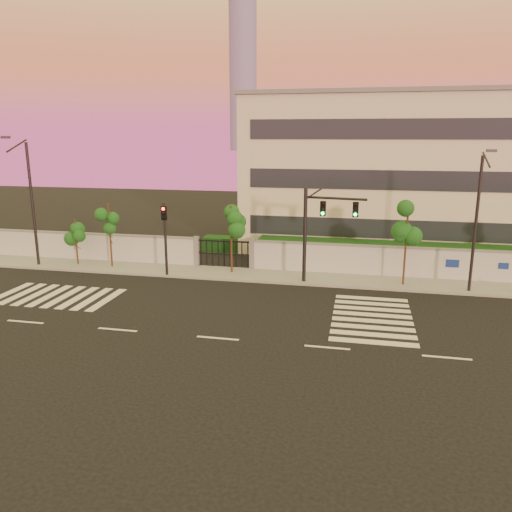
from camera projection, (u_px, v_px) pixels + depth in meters
The scene contains 15 objects.
ground at pixel (218, 338), 22.92m from camera, with size 120.00×120.00×0.00m, color black.
sidewalk at pixel (262, 276), 32.89m from camera, with size 60.00×3.00×0.15m, color gray.
perimeter_wall at pixel (268, 256), 34.06m from camera, with size 60.00×0.36×2.20m.
hedge_row at pixel (289, 251), 36.51m from camera, with size 41.00×4.25×1.80m.
institutional_building at pixel (398, 172), 40.57m from camera, with size 24.40×12.40×12.25m.
distant_skyscraper at pixel (243, 41), 287.52m from camera, with size 16.00×16.00×118.00m.
road_markings at pixel (209, 309), 26.81m from camera, with size 57.00×7.62×0.02m.
street_tree_b at pixel (76, 232), 35.01m from camera, with size 1.30×1.03×3.37m.
street_tree_c at pixel (109, 221), 34.19m from camera, with size 1.56×1.24×4.59m.
street_tree_d at pixel (232, 224), 32.72m from camera, with size 1.62×1.29×4.62m.
street_tree_e at pixel (408, 225), 29.89m from camera, with size 1.58×1.26×5.23m.
traffic_signal_main at pixel (317, 225), 30.36m from camera, with size 3.78×0.77×5.99m.
traffic_signal_secondary at pixel (165, 230), 32.12m from camera, with size 0.38×0.36×4.90m.
streetlight_west at pixel (30, 198), 34.15m from camera, with size 0.54×2.17×9.04m.
streetlight_east at pixel (477, 218), 28.28m from camera, with size 0.50×2.02×8.38m.
Camera 1 is at (6.13, -20.56, 9.10)m, focal length 35.00 mm.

